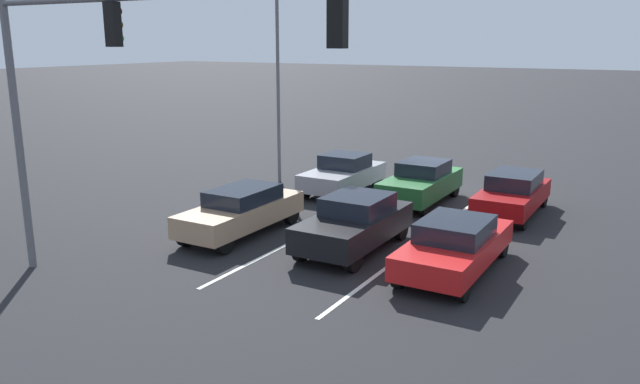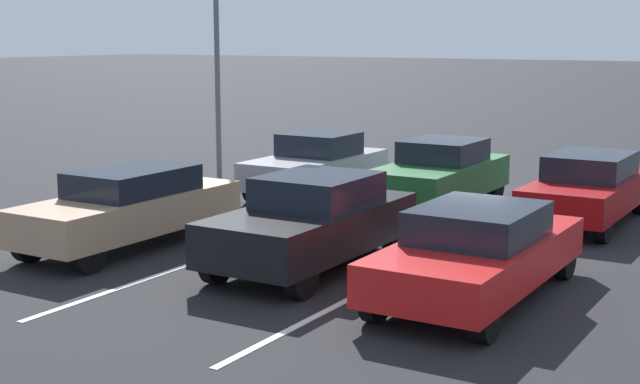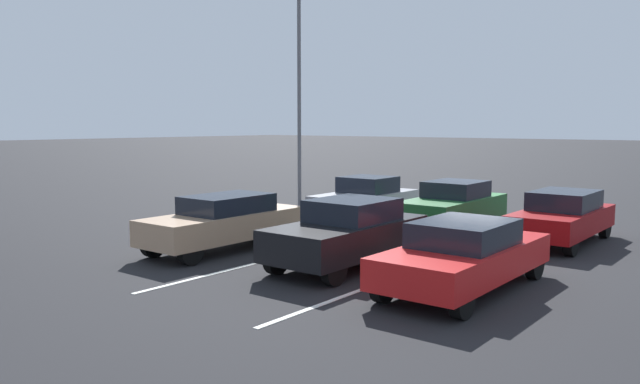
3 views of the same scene
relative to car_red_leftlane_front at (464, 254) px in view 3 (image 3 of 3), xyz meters
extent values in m
plane|color=black|center=(3.33, -7.80, -0.74)|extent=(240.00, 240.00, 0.00)
cube|color=silver|center=(1.64, -4.71, -0.73)|extent=(0.12, 18.17, 0.01)
cube|color=silver|center=(5.02, -4.71, -0.73)|extent=(0.12, 18.17, 0.01)
cube|color=red|center=(0.00, -0.01, -0.11)|extent=(1.87, 4.73, 0.61)
cube|color=black|center=(0.00, 0.04, 0.44)|extent=(1.65, 2.05, 0.50)
cube|color=red|center=(-0.66, -2.33, 0.04)|extent=(0.24, 0.06, 0.12)
cube|color=red|center=(0.66, -2.33, 0.04)|extent=(0.24, 0.06, 0.12)
cylinder|color=black|center=(-0.81, 1.78, -0.41)|extent=(0.22, 0.65, 0.65)
cylinder|color=black|center=(0.81, 1.78, -0.41)|extent=(0.22, 0.65, 0.65)
cylinder|color=black|center=(-0.81, -1.80, -0.41)|extent=(0.22, 0.65, 0.65)
cylinder|color=black|center=(0.81, -1.80, -0.41)|extent=(0.22, 0.65, 0.65)
cube|color=black|center=(3.09, -0.21, -0.03)|extent=(1.88, 4.36, 0.73)
cube|color=black|center=(3.09, -0.44, 0.59)|extent=(1.65, 1.91, 0.52)
cube|color=red|center=(2.43, -2.35, 0.15)|extent=(0.24, 0.06, 0.12)
cube|color=red|center=(3.74, -2.35, 0.15)|extent=(0.24, 0.06, 0.12)
cylinder|color=black|center=(2.28, 1.37, -0.40)|extent=(0.22, 0.69, 0.69)
cylinder|color=black|center=(3.89, 1.37, -0.40)|extent=(0.22, 0.69, 0.69)
cylinder|color=black|center=(2.28, -1.80, -0.40)|extent=(0.22, 0.69, 0.69)
cylinder|color=black|center=(3.89, -1.80, -0.40)|extent=(0.22, 0.69, 0.69)
cube|color=tan|center=(6.83, 0.21, -0.07)|extent=(1.70, 4.70, 0.67)
cube|color=black|center=(6.83, 0.08, 0.50)|extent=(1.50, 2.30, 0.47)
cube|color=red|center=(6.23, -2.10, 0.10)|extent=(0.24, 0.06, 0.12)
cube|color=red|center=(7.43, -2.10, 0.10)|extent=(0.24, 0.06, 0.12)
cylinder|color=black|center=(6.11, 1.98, -0.40)|extent=(0.22, 0.68, 0.68)
cylinder|color=black|center=(7.55, 1.98, -0.40)|extent=(0.22, 0.68, 0.68)
cylinder|color=black|center=(6.11, -1.55, -0.40)|extent=(0.22, 0.68, 0.68)
cylinder|color=black|center=(7.55, -1.55, -0.40)|extent=(0.22, 0.68, 0.68)
cube|color=#1E5928|center=(3.38, -6.27, -0.04)|extent=(1.81, 4.41, 0.73)
cube|color=black|center=(3.38, -6.50, 0.57)|extent=(1.59, 1.84, 0.51)
cube|color=red|center=(2.75, -8.43, 0.14)|extent=(0.24, 0.06, 0.12)
cube|color=red|center=(4.02, -8.43, 0.14)|extent=(0.24, 0.06, 0.12)
cylinder|color=black|center=(2.61, -4.64, -0.41)|extent=(0.22, 0.66, 0.66)
cylinder|color=black|center=(4.16, -4.64, -0.41)|extent=(0.22, 0.66, 0.66)
cylinder|color=black|center=(2.61, -7.90, -0.41)|extent=(0.22, 0.66, 0.66)
cylinder|color=black|center=(4.16, -7.90, -0.41)|extent=(0.22, 0.66, 0.66)
cube|color=maroon|center=(0.04, -6.36, -0.09)|extent=(1.76, 4.45, 0.63)
cube|color=black|center=(0.04, -6.54, 0.48)|extent=(1.55, 2.15, 0.52)
cube|color=red|center=(-0.58, -8.55, 0.06)|extent=(0.24, 0.06, 0.12)
cube|color=red|center=(0.65, -8.55, 0.06)|extent=(0.24, 0.06, 0.12)
cylinder|color=black|center=(-0.71, -4.72, -0.41)|extent=(0.22, 0.66, 0.66)
cylinder|color=black|center=(0.79, -4.72, -0.41)|extent=(0.22, 0.66, 0.66)
cylinder|color=black|center=(-0.71, -8.01, -0.41)|extent=(0.22, 0.66, 0.66)
cylinder|color=black|center=(0.79, -8.01, -0.41)|extent=(0.22, 0.66, 0.66)
cube|color=gray|center=(6.67, -6.24, -0.08)|extent=(1.88, 4.22, 0.67)
cube|color=black|center=(6.67, -6.42, 0.53)|extent=(1.65, 1.61, 0.55)
cube|color=red|center=(6.02, -8.31, 0.09)|extent=(0.24, 0.06, 0.12)
cube|color=red|center=(7.33, -8.31, 0.09)|extent=(0.24, 0.06, 0.12)
cylinder|color=black|center=(5.87, -4.71, -0.42)|extent=(0.22, 0.65, 0.65)
cylinder|color=black|center=(7.48, -4.71, -0.42)|extent=(0.22, 0.65, 0.65)
cylinder|color=black|center=(5.87, -7.78, -0.42)|extent=(0.22, 0.65, 0.65)
cylinder|color=black|center=(7.48, -7.78, -0.42)|extent=(0.22, 0.65, 0.65)
cylinder|color=slate|center=(9.99, -6.66, 3.33)|extent=(0.14, 0.14, 8.14)
camera|label=1|loc=(-4.74, 15.22, 5.21)|focal=35.00mm
camera|label=2|loc=(-4.68, 12.35, 3.20)|focal=50.00mm
camera|label=3|loc=(-5.38, 11.54, 2.63)|focal=35.00mm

